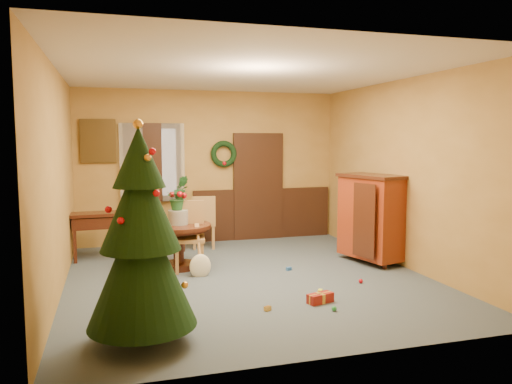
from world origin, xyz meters
name	(u,v)px	position (x,y,z in m)	size (l,w,h in m)	color
room_envelope	(221,184)	(0.21, 2.70, 1.12)	(5.50, 5.50, 5.50)	#3C4657
dining_table	(178,238)	(-0.88, 0.81, 0.48)	(1.00, 1.00, 0.69)	black
urn	(178,217)	(-0.88, 0.81, 0.80)	(0.30, 0.30, 0.22)	slate
centerpiece_plant	(178,198)	(-0.88, 0.81, 1.10)	(0.34, 0.29, 0.37)	#1E4C23
chair_near	(189,233)	(-0.73, 0.71, 0.56)	(0.52, 0.52, 1.05)	#9F7B3F
chair_far	(204,220)	(-0.26, 2.10, 0.52)	(0.49, 0.49, 0.97)	#9F7B3F
guitar	(200,251)	(-0.64, 0.28, 0.37)	(0.31, 0.15, 0.73)	#ECE5C5
plant_stand	(182,220)	(-0.68, 1.97, 0.56)	(0.35, 0.35, 0.90)	black
stand_plant	(181,188)	(-0.68, 1.97, 1.12)	(0.25, 0.20, 0.45)	#19471E
christmas_tree	(141,240)	(-1.59, -1.95, 1.03)	(1.05, 1.05, 2.16)	#382111
writing_desk	(98,224)	(-2.07, 1.78, 0.59)	(0.91, 0.49, 0.78)	black
sideboard	(371,216)	(2.15, 0.35, 0.76)	(0.85, 1.22, 1.42)	#5D220A
gift_a	(149,304)	(-1.47, -1.01, 0.08)	(0.29, 0.22, 0.15)	brown
gift_b	(151,328)	(-1.51, -1.81, 0.10)	(0.28, 0.28, 0.20)	maroon
gift_c	(153,309)	(-1.43, -1.14, 0.06)	(0.29, 0.28, 0.13)	brown
gift_d	(320,298)	(0.55, -1.30, 0.06)	(0.35, 0.22, 0.12)	maroon
toy_a	(289,269)	(0.70, 0.23, 0.03)	(0.08, 0.05, 0.05)	#2A60B6
toy_b	(334,309)	(0.59, -1.62, 0.03)	(0.06, 0.06, 0.06)	green
toy_c	(320,291)	(0.70, -0.95, 0.03)	(0.08, 0.05, 0.05)	yellow
toy_d	(361,281)	(1.42, -0.69, 0.03)	(0.06, 0.06, 0.06)	red
toy_e	(268,308)	(-0.15, -1.38, 0.03)	(0.08, 0.05, 0.05)	gold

